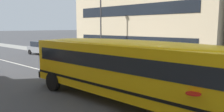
{
  "coord_description": "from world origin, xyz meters",
  "views": [
    {
      "loc": [
        1.87,
        -8.72,
        3.4
      ],
      "look_at": [
        -5.51,
        -0.61,
        1.93
      ],
      "focal_mm": 34.67,
      "sensor_mm": 36.0,
      "label": 1
    }
  ],
  "objects_px": {
    "school_bus": "(133,66)",
    "street_lamp": "(101,18)",
    "parked_car_grey_by_lamppost": "(41,48)",
    "parked_car_green_end_of_row": "(70,51)"
  },
  "relations": [
    {
      "from": "school_bus",
      "to": "parked_car_green_end_of_row",
      "type": "xyz_separation_m",
      "value": [
        -13.15,
        6.41,
        -0.85
      ]
    },
    {
      "from": "school_bus",
      "to": "parked_car_green_end_of_row",
      "type": "height_order",
      "value": "school_bus"
    },
    {
      "from": "school_bus",
      "to": "street_lamp",
      "type": "height_order",
      "value": "street_lamp"
    },
    {
      "from": "school_bus",
      "to": "street_lamp",
      "type": "bearing_deg",
      "value": 140.86
    },
    {
      "from": "school_bus",
      "to": "parked_car_grey_by_lamppost",
      "type": "distance_m",
      "value": 20.02
    },
    {
      "from": "parked_car_grey_by_lamppost",
      "to": "parked_car_green_end_of_row",
      "type": "bearing_deg",
      "value": -2.1
    },
    {
      "from": "school_bus",
      "to": "street_lamp",
      "type": "relative_size",
      "value": 1.87
    },
    {
      "from": "parked_car_grey_by_lamppost",
      "to": "street_lamp",
      "type": "xyz_separation_m",
      "value": [
        8.67,
        1.88,
        3.47
      ]
    },
    {
      "from": "school_bus",
      "to": "parked_car_grey_by_lamppost",
      "type": "bearing_deg",
      "value": 161.0
    },
    {
      "from": "school_bus",
      "to": "street_lamp",
      "type": "distance_m",
      "value": 13.45
    }
  ]
}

